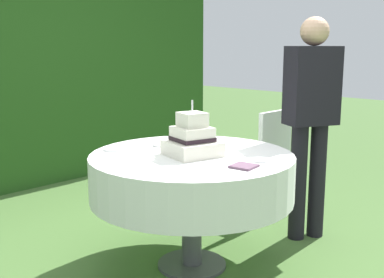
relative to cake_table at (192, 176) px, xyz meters
name	(u,v)px	position (x,y,z in m)	size (l,w,h in m)	color
ground_plane	(192,265)	(0.00, 0.00, -0.60)	(20.00, 20.00, 0.00)	#476B33
foliage_hedge	(1,58)	(0.00, 2.56, 0.68)	(5.19, 0.45, 2.56)	#234C19
cake_table	(192,176)	(0.00, 0.00, 0.00)	(1.27, 1.27, 0.74)	#4C4C51
wedding_cake	(192,140)	(-0.02, -0.02, 0.24)	(0.36, 0.36, 0.34)	silver
serving_plate_near	(261,160)	(0.16, -0.41, 0.14)	(0.11, 0.11, 0.01)	white
serving_plate_far	(114,149)	(-0.26, 0.44, 0.14)	(0.14, 0.14, 0.01)	white
serving_plate_left	(162,145)	(0.04, 0.32, 0.14)	(0.12, 0.12, 0.01)	white
napkin_stack	(244,166)	(-0.03, -0.44, 0.15)	(0.13, 0.13, 0.01)	#6B4C60
garden_chair	(265,152)	(1.11, 0.25, -0.06)	(0.40, 0.40, 0.89)	white
standing_person	(311,113)	(0.94, -0.27, 0.33)	(0.41, 0.34, 1.60)	black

